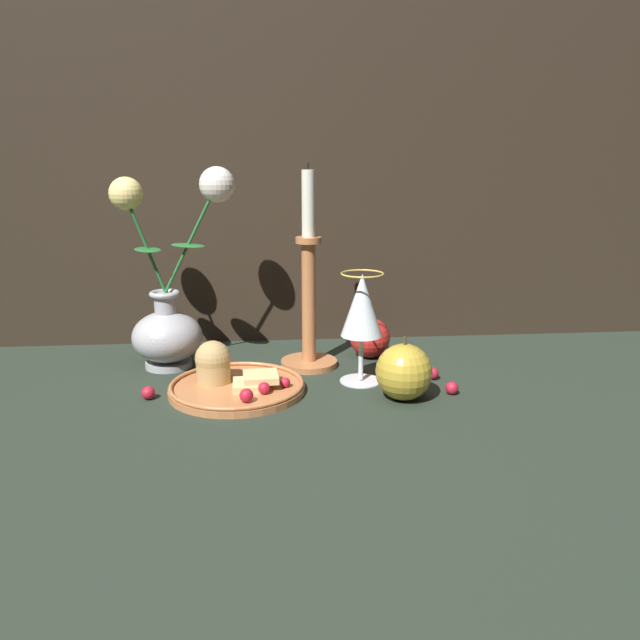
{
  "coord_description": "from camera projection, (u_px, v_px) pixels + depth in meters",
  "views": [
    {
      "loc": [
        -0.02,
        -0.94,
        0.34
      ],
      "look_at": [
        0.06,
        -0.0,
        0.1
      ],
      "focal_mm": 35.0,
      "sensor_mm": 36.0,
      "label": 1
    }
  ],
  "objects": [
    {
      "name": "candlestick",
      "position": [
        309.0,
        303.0,
        1.04
      ],
      "size": [
        0.1,
        0.1,
        0.34
      ],
      "color": "#B77042",
      "rests_on": "ground_plane"
    },
    {
      "name": "berry_front_center",
      "position": [
        433.0,
        374.0,
        1.0
      ],
      "size": [
        0.02,
        0.02,
        0.02
      ],
      "primitive_type": "sphere",
      "color": "#AD192D",
      "rests_on": "ground_plane"
    },
    {
      "name": "wall_back",
      "position": [
        272.0,
        7.0,
        1.09
      ],
      "size": [
        2.4,
        0.04,
        1.2
      ],
      "primitive_type": "cube",
      "color": "#2D2319",
      "rests_on": "ground_plane"
    },
    {
      "name": "berry_by_glass_stem",
      "position": [
        452.0,
        388.0,
        0.93
      ],
      "size": [
        0.02,
        0.02,
        0.02
      ],
      "primitive_type": "sphere",
      "color": "#AD192D",
      "rests_on": "ground_plane"
    },
    {
      "name": "apple_near_glass",
      "position": [
        404.0,
        372.0,
        0.91
      ],
      "size": [
        0.08,
        0.08,
        0.1
      ],
      "color": "#B2932D",
      "rests_on": "ground_plane"
    },
    {
      "name": "wine_glass",
      "position": [
        362.0,
        310.0,
        0.96
      ],
      "size": [
        0.07,
        0.07,
        0.18
      ],
      "color": "silver",
      "rests_on": "ground_plane"
    },
    {
      "name": "plate_with_pastries",
      "position": [
        232.0,
        380.0,
        0.94
      ],
      "size": [
        0.21,
        0.21,
        0.08
      ],
      "color": "#B77042",
      "rests_on": "ground_plane"
    },
    {
      "name": "vase",
      "position": [
        169.0,
        305.0,
        1.04
      ],
      "size": [
        0.2,
        0.12,
        0.33
      ],
      "color": "#A3A3A8",
      "rests_on": "ground_plane"
    },
    {
      "name": "apple_beside_vase",
      "position": [
        370.0,
        338.0,
        1.1
      ],
      "size": [
        0.07,
        0.07,
        0.08
      ],
      "color": "red",
      "rests_on": "ground_plane"
    },
    {
      "name": "ground_plane",
      "position": [
        281.0,
        381.0,
        0.99
      ],
      "size": [
        2.4,
        2.4,
        0.0
      ],
      "primitive_type": "plane",
      "color": "#232D23",
      "rests_on": "ground"
    },
    {
      "name": "berry_near_plate",
      "position": [
        148.0,
        393.0,
        0.92
      ],
      "size": [
        0.02,
        0.02,
        0.02
      ],
      "primitive_type": "sphere",
      "color": "#AD192D",
      "rests_on": "ground_plane"
    }
  ]
}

